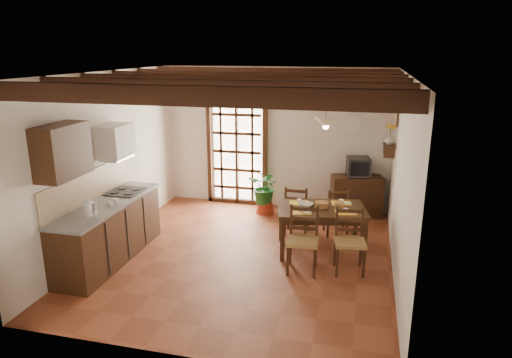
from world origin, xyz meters
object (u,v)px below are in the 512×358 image
(kitchen_counter, at_px, (109,231))
(potted_plant, at_px, (265,185))
(dining_table, at_px, (321,213))
(chair_far_right, at_px, (336,220))
(sideboard, at_px, (356,196))
(chair_near_right, at_px, (349,253))
(chair_far_left, at_px, (297,219))
(pendant_lamp, at_px, (326,121))
(crt_tv, at_px, (358,167))
(chair_near_left, at_px, (302,252))

(kitchen_counter, distance_m, potted_plant, 3.19)
(dining_table, relative_size, potted_plant, 0.84)
(chair_far_right, height_order, sideboard, chair_far_right)
(kitchen_counter, relative_size, chair_near_right, 2.40)
(chair_far_left, relative_size, pendant_lamp, 1.05)
(sideboard, height_order, crt_tv, crt_tv)
(chair_near_right, relative_size, chair_far_right, 1.10)
(kitchen_counter, height_order, chair_near_right, kitchen_counter)
(kitchen_counter, distance_m, dining_table, 3.28)
(crt_tv, distance_m, potted_plant, 1.81)
(chair_near_left, distance_m, sideboard, 2.59)
(dining_table, height_order, chair_far_left, chair_far_left)
(chair_far_left, bearing_deg, pendant_lamp, 133.67)
(chair_far_right, distance_m, potted_plant, 1.66)
(chair_far_right, distance_m, sideboard, 1.06)
(crt_tv, bearing_deg, chair_near_left, -116.00)
(chair_near_left, height_order, crt_tv, crt_tv)
(potted_plant, bearing_deg, crt_tv, 7.37)
(kitchen_counter, relative_size, sideboard, 2.39)
(chair_far_left, relative_size, sideboard, 0.94)
(crt_tv, bearing_deg, chair_near_right, -101.22)
(chair_near_right, height_order, potted_plant, potted_plant)
(chair_near_right, relative_size, potted_plant, 0.52)
(potted_plant, xyz_separation_m, pendant_lamp, (1.24, -1.42, 1.51))
(chair_far_right, bearing_deg, sideboard, -123.78)
(chair_near_right, bearing_deg, sideboard, 80.27)
(chair_near_left, relative_size, pendant_lamp, 1.13)
(potted_plant, bearing_deg, chair_far_right, -28.35)
(kitchen_counter, height_order, potted_plant, potted_plant)
(chair_far_right, bearing_deg, dining_table, 59.27)
(kitchen_counter, xyz_separation_m, potted_plant, (1.85, 2.59, 0.10))
(sideboard, bearing_deg, chair_near_right, -104.87)
(kitchen_counter, distance_m, chair_far_right, 3.76)
(crt_tv, bearing_deg, sideboard, 79.29)
(pendant_lamp, bearing_deg, chair_near_left, -102.31)
(crt_tv, relative_size, potted_plant, 0.27)
(dining_table, relative_size, sideboard, 1.60)
(sideboard, bearing_deg, chair_near_left, -119.62)
(sideboard, distance_m, crt_tv, 0.59)
(sideboard, bearing_deg, crt_tv, -104.36)
(chair_near_left, xyz_separation_m, chair_far_right, (0.37, 1.49, -0.03))
(chair_near_left, height_order, chair_far_right, chair_near_left)
(pendant_lamp, bearing_deg, potted_plant, 131.22)
(chair_far_left, bearing_deg, chair_near_left, 102.53)
(dining_table, bearing_deg, potted_plant, 117.26)
(kitchen_counter, bearing_deg, sideboard, 38.17)
(kitchen_counter, height_order, crt_tv, kitchen_counter)
(chair_far_right, bearing_deg, potted_plant, -45.00)
(dining_table, bearing_deg, chair_near_left, -115.93)
(dining_table, xyz_separation_m, chair_near_right, (0.48, -0.61, -0.35))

